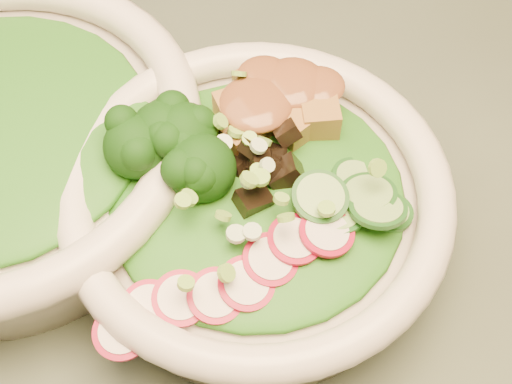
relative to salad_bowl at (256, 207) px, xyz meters
name	(u,v)px	position (x,y,z in m)	size (l,w,h in m)	color
salad_bowl	(256,207)	(0.00, 0.00, 0.00)	(0.26, 0.26, 0.07)	silver
lettuce_bed	(256,191)	(0.00, 0.00, 0.02)	(0.20, 0.20, 0.02)	#1E5712
broccoli_florets	(163,168)	(-0.05, 0.03, 0.04)	(0.08, 0.07, 0.04)	black
radish_slices	(242,277)	(-0.03, -0.06, 0.02)	(0.11, 0.04, 0.02)	maroon
cucumber_slices	(354,197)	(0.05, -0.04, 0.03)	(0.07, 0.07, 0.04)	#90C86F
mushroom_heap	(259,165)	(0.01, 0.01, 0.03)	(0.07, 0.07, 0.04)	black
tofu_cubes	(274,109)	(0.04, 0.05, 0.03)	(0.09, 0.06, 0.04)	#A77437
peanut_sauce	(274,97)	(0.04, 0.05, 0.05)	(0.07, 0.05, 0.02)	brown
scallion_garnish	(256,171)	(0.00, 0.00, 0.04)	(0.19, 0.19, 0.02)	#7DB740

